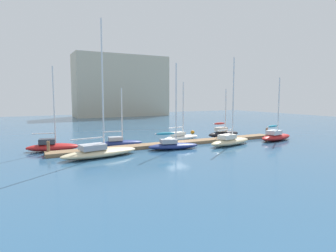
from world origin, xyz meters
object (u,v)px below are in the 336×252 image
object	(u,v)px
sailboat_1	(100,151)
sailboat_5	(230,140)
sailboat_0	(52,146)
sailboat_2	(120,142)
harbor_building_distant	(122,86)
sailboat_6	(223,133)
sailboat_7	(276,136)
sailboat_4	(181,137)
mooring_buoy_orange	(193,132)
sailboat_3	(173,144)

from	to	relation	value
sailboat_1	sailboat_5	size ratio (longest dim) A/B	1.26
sailboat_0	sailboat_2	distance (m)	7.01
sailboat_2	sailboat_1	bearing A→B (deg)	-117.16
harbor_building_distant	sailboat_1	bearing A→B (deg)	-110.70
sailboat_6	sailboat_5	bearing A→B (deg)	-124.72
sailboat_0	sailboat_7	world-z (taller)	sailboat_0
sailboat_4	sailboat_7	xyz separation A→B (m)	(10.58, -5.64, 0.10)
sailboat_1	mooring_buoy_orange	size ratio (longest dim) A/B	21.64
harbor_building_distant	sailboat_2	bearing A→B (deg)	-108.88
sailboat_3	mooring_buoy_orange	world-z (taller)	sailboat_3
sailboat_1	sailboat_2	size ratio (longest dim) A/B	1.93
harbor_building_distant	sailboat_3	bearing A→B (deg)	-102.72
sailboat_2	mooring_buoy_orange	xyz separation A→B (m)	(12.59, 4.57, -0.16)
sailboat_3	harbor_building_distant	xyz separation A→B (m)	(11.41, 50.56, 7.74)
sailboat_2	sailboat_7	bearing A→B (deg)	-6.86
sailboat_7	sailboat_5	bearing A→B (deg)	169.48
sailboat_7	mooring_buoy_orange	world-z (taller)	sailboat_7
sailboat_3	sailboat_4	size ratio (longest dim) A/B	1.22
sailboat_1	sailboat_6	world-z (taller)	sailboat_1
sailboat_3	mooring_buoy_orange	bearing A→B (deg)	57.96
sailboat_2	sailboat_7	distance (m)	19.50
sailboat_0	sailboat_6	size ratio (longest dim) A/B	1.31
sailboat_4	sailboat_6	world-z (taller)	sailboat_4
sailboat_0	sailboat_5	world-z (taller)	sailboat_5
sailboat_0	sailboat_2	xyz separation A→B (m)	(7.00, -0.35, -0.09)
sailboat_4	harbor_building_distant	world-z (taller)	harbor_building_distant
sailboat_4	sailboat_1	bearing A→B (deg)	-165.54
sailboat_1	sailboat_6	size ratio (longest dim) A/B	1.91
sailboat_6	harbor_building_distant	bearing A→B (deg)	85.50
sailboat_2	sailboat_5	size ratio (longest dim) A/B	0.65
sailboat_3	harbor_building_distant	distance (m)	52.41
sailboat_2	mooring_buoy_orange	distance (m)	13.39
sailboat_2	sailboat_3	xyz separation A→B (m)	(4.35, -4.47, 0.08)
sailboat_5	sailboat_4	bearing A→B (deg)	105.60
sailboat_2	sailboat_3	world-z (taller)	sailboat_3
harbor_building_distant	mooring_buoy_orange	bearing A→B (deg)	-94.37
sailboat_4	sailboat_5	world-z (taller)	sailboat_5
sailboat_7	harbor_building_distant	bearing A→B (deg)	81.94
harbor_building_distant	sailboat_4	bearing A→B (deg)	-99.39
sailboat_2	sailboat_4	distance (m)	8.22
sailboat_1	mooring_buoy_orange	bearing A→B (deg)	21.05
sailboat_5	harbor_building_distant	distance (m)	52.18
sailboat_0	sailboat_6	world-z (taller)	sailboat_0
sailboat_0	mooring_buoy_orange	size ratio (longest dim) A/B	14.88
sailboat_6	harbor_building_distant	world-z (taller)	harbor_building_distant
sailboat_1	sailboat_5	distance (m)	14.82
sailboat_0	sailboat_5	bearing A→B (deg)	-5.54
sailboat_1	sailboat_2	bearing A→B (deg)	44.95
sailboat_2	sailboat_7	xyz separation A→B (m)	(18.79, -5.20, 0.11)
sailboat_6	mooring_buoy_orange	xyz separation A→B (m)	(-2.08, 4.47, -0.30)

